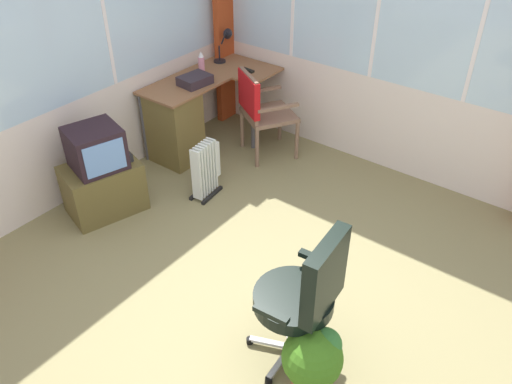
{
  "coord_description": "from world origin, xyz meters",
  "views": [
    {
      "loc": [
        -2.01,
        -1.51,
        2.88
      ],
      "look_at": [
        0.49,
        0.39,
        0.64
      ],
      "focal_mm": 36.43,
      "sensor_mm": 36.0,
      "label": 1
    }
  ],
  "objects": [
    {
      "name": "ground",
      "position": [
        0.0,
        0.0,
        -0.03
      ],
      "size": [
        5.71,
        5.5,
        0.06
      ],
      "primitive_type": "cube",
      "color": "olive"
    },
    {
      "name": "north_window_panel",
      "position": [
        -0.0,
        2.28,
        1.39
      ],
      "size": [
        4.71,
        0.07,
        2.79
      ],
      "color": "silver",
      "rests_on": "ground"
    },
    {
      "name": "east_window_panel",
      "position": [
        2.38,
        0.0,
        1.4
      ],
      "size": [
        0.07,
        4.5,
        2.79
      ],
      "color": "silver",
      "rests_on": "ground"
    },
    {
      "name": "curtain_corner",
      "position": [
        2.25,
        2.15,
        1.35
      ],
      "size": [
        0.31,
        0.07,
        2.69
      ],
      "primitive_type": "cube",
      "rotation": [
        0.0,
        0.0,
        0.01
      ],
      "color": "#A83D19",
      "rests_on": "ground"
    },
    {
      "name": "desk",
      "position": [
        1.25,
        1.95,
        0.41
      ],
      "size": [
        1.39,
        0.81,
        0.76
      ],
      "color": "brown",
      "rests_on": "ground"
    },
    {
      "name": "desk_lamp",
      "position": [
        2.12,
        2.01,
        0.99
      ],
      "size": [
        0.24,
        0.2,
        0.35
      ],
      "color": "black",
      "rests_on": "desk"
    },
    {
      "name": "tv_remote",
      "position": [
        2.03,
        1.66,
        0.77
      ],
      "size": [
        0.06,
        0.15,
        0.02
      ],
      "primitive_type": "cube",
      "rotation": [
        0.0,
        0.0,
        -0.1
      ],
      "color": "black",
      "rests_on": "desk"
    },
    {
      "name": "spray_bottle",
      "position": [
        1.72,
        2.03,
        0.86
      ],
      "size": [
        0.06,
        0.06,
        0.22
      ],
      "color": "pink",
      "rests_on": "desk"
    },
    {
      "name": "paper_tray",
      "position": [
        1.45,
        1.87,
        0.81
      ],
      "size": [
        0.32,
        0.26,
        0.09
      ],
      "primitive_type": "cube",
      "rotation": [
        0.0,
        0.0,
        -0.11
      ],
      "color": "#2D242C",
      "rests_on": "desk"
    },
    {
      "name": "wooden_armchair",
      "position": [
        1.76,
        1.33,
        0.58
      ],
      "size": [
        0.66,
        0.66,
        0.91
      ],
      "color": "#81614B",
      "rests_on": "ground"
    },
    {
      "name": "office_chair",
      "position": [
        -0.12,
        -0.44,
        0.6
      ],
      "size": [
        0.61,
        0.58,
        1.04
      ],
      "color": "#B7B7BF",
      "rests_on": "ground"
    },
    {
      "name": "tv_on_stand",
      "position": [
        0.17,
        1.84,
        0.37
      ],
      "size": [
        0.74,
        0.6,
        0.83
      ],
      "color": "brown",
      "rests_on": "ground"
    },
    {
      "name": "space_heater",
      "position": [
        0.91,
        1.28,
        0.28
      ],
      "size": [
        0.36,
        0.2,
        0.54
      ],
      "color": "silver",
      "rests_on": "ground"
    },
    {
      "name": "potted_plant",
      "position": [
        -0.27,
        -0.62,
        0.28
      ],
      "size": [
        0.37,
        0.37,
        0.48
      ],
      "color": "#97603B",
      "rests_on": "ground"
    }
  ]
}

